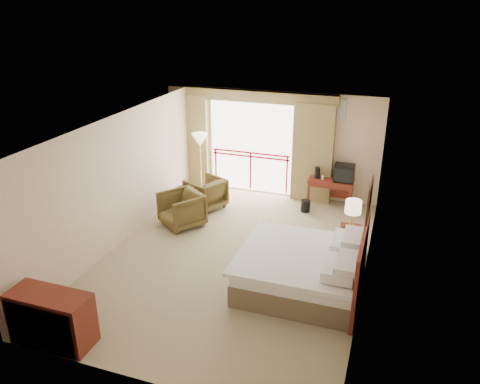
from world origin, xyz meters
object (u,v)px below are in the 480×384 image
at_px(desk, 331,185).
at_px(armchair_near, 182,225).
at_px(bed, 304,269).
at_px(table_lamp, 353,207).
at_px(armchair_far, 206,207).
at_px(dresser, 51,318).
at_px(nightstand, 350,242).
at_px(floor_lamp, 200,142).
at_px(tv, 344,173).
at_px(wastebasket, 305,206).
at_px(side_table, 187,197).

relative_size(desk, armchair_near, 1.25).
relative_size(bed, armchair_near, 2.45).
bearing_deg(desk, table_lamp, -73.83).
height_order(armchair_far, dresser, dresser).
bearing_deg(nightstand, floor_lamp, 149.24).
bearing_deg(armchair_near, tv, 68.56).
distance_m(armchair_far, dresser, 5.28).
bearing_deg(tv, table_lamp, -95.15).
distance_m(wastebasket, armchair_far, 2.45).
height_order(nightstand, desk, desk).
bearing_deg(armchair_near, nightstand, 33.73).
distance_m(desk, tv, 0.48).
bearing_deg(wastebasket, tv, 31.67).
bearing_deg(desk, nightstand, -74.20).
distance_m(nightstand, desk, 2.45).
distance_m(tv, armchair_far, 3.47).
relative_size(table_lamp, dresser, 0.45).
height_order(tv, armchair_far, tv).
height_order(armchair_near, side_table, side_table).
relative_size(table_lamp, tv, 1.19).
bearing_deg(table_lamp, bed, -113.33).
relative_size(nightstand, armchair_far, 0.72).
bearing_deg(tv, wastebasket, -164.92).
relative_size(nightstand, wastebasket, 2.08).
distance_m(table_lamp, armchair_near, 3.89).
bearing_deg(table_lamp, side_table, 169.67).
bearing_deg(armchair_far, dresser, 21.71).
xyz_separation_m(tv, side_table, (-3.48, -1.50, -0.50)).
distance_m(table_lamp, wastebasket, 2.31).
distance_m(bed, floor_lamp, 5.05).
relative_size(bed, desk, 1.96).
bearing_deg(dresser, desk, 58.92).
height_order(table_lamp, floor_lamp, floor_lamp).
bearing_deg(bed, side_table, 146.43).
relative_size(table_lamp, floor_lamp, 0.35).
bearing_deg(table_lamp, dresser, -133.46).
bearing_deg(armchair_near, desk, 71.77).
height_order(side_table, dresser, dresser).
distance_m(side_table, dresser, 4.81).
relative_size(armchair_far, dresser, 0.66).
distance_m(wastebasket, floor_lamp, 3.14).
xyz_separation_m(table_lamp, floor_lamp, (-4.12, 2.03, 0.35)).
distance_m(nightstand, armchair_far, 3.83).
bearing_deg(side_table, wastebasket, 20.54).
bearing_deg(floor_lamp, bed, -45.13).
distance_m(nightstand, table_lamp, 0.74).
xyz_separation_m(nightstand, desk, (-0.75, 2.32, 0.25)).
height_order(nightstand, wastebasket, nightstand).
height_order(nightstand, dresser, dresser).
xyz_separation_m(tv, armchair_far, (-3.18, -1.06, -0.92)).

